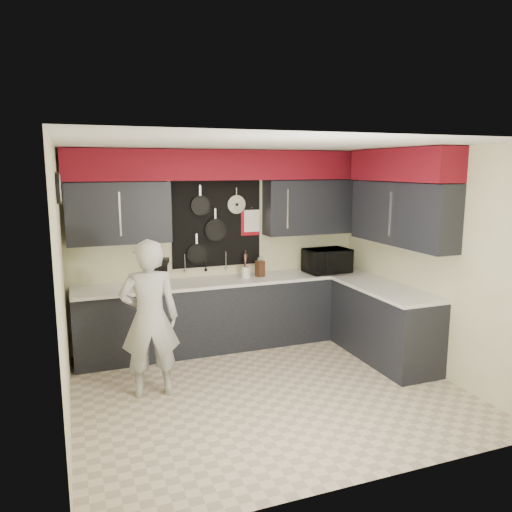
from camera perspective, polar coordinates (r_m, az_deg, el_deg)
name	(u,v)px	position (r m, az deg, el deg)	size (l,w,h in m)	color
ground	(268,390)	(5.58, 1.38, -15.07)	(4.00, 4.00, 0.00)	beige
back_wall_assembly	(223,195)	(6.57, -3.74, 6.92)	(4.00, 0.36, 2.60)	beige
right_wall_assembly	(405,204)	(6.22, 16.63, 5.72)	(0.36, 3.50, 2.60)	beige
left_wall_assembly	(62,285)	(4.81, -21.28, -3.07)	(0.05, 3.50, 2.60)	beige
base_cabinets	(271,316)	(6.57, 1.68, -6.85)	(3.95, 2.20, 0.92)	black
microwave	(327,261)	(7.02, 8.11, -0.54)	(0.60, 0.41, 0.33)	black
knife_block	(260,269)	(6.71, 0.46, -1.46)	(0.10, 0.10, 0.22)	#341B10
utensil_crock	(246,272)	(6.65, -1.19, -1.87)	(0.11, 0.11, 0.15)	white
coffee_maker	(161,271)	(6.36, -10.81, -1.70)	(0.24, 0.27, 0.33)	black
person	(150,319)	(5.30, -12.06, -7.01)	(0.61, 0.40, 1.66)	#B7B6B4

